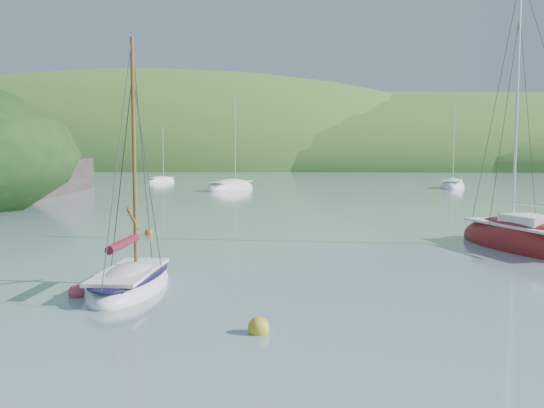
# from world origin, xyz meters

# --- Properties ---
(ground) EXTENTS (700.00, 700.00, 0.00)m
(ground) POSITION_xyz_m (0.00, 0.00, 0.00)
(ground) COLOR gray
(ground) RESTS_ON ground
(shoreline_hills) EXTENTS (690.00, 135.00, 56.00)m
(shoreline_hills) POSITION_xyz_m (-9.66, 172.42, 0.00)
(shoreline_hills) COLOR #3A6928
(shoreline_hills) RESTS_ON ground
(daysailer_white) EXTENTS (2.25, 5.38, 8.11)m
(daysailer_white) POSITION_xyz_m (-3.78, 0.64, 0.20)
(daysailer_white) COLOR white
(daysailer_white) RESTS_ON ground
(sloop_red) EXTENTS (5.91, 9.06, 12.69)m
(sloop_red) POSITION_xyz_m (10.36, 10.05, 0.23)
(sloop_red) COLOR maroon
(sloop_red) RESTS_ON ground
(distant_sloop_a) EXTENTS (5.79, 8.51, 11.48)m
(distant_sloop_a) POSITION_xyz_m (-10.00, 49.37, 0.19)
(distant_sloop_a) COLOR white
(distant_sloop_a) RESTS_ON ground
(distant_sloop_b) EXTENTS (4.36, 8.15, 11.04)m
(distant_sloop_b) POSITION_xyz_m (15.19, 56.60, 0.19)
(distant_sloop_b) COLOR white
(distant_sloop_b) RESTS_ON ground
(distant_sloop_c) EXTENTS (4.02, 6.22, 8.38)m
(distant_sloop_c) POSITION_xyz_m (-22.98, 65.32, 0.15)
(distant_sloop_c) COLOR white
(distant_sloop_c) RESTS_ON ground
(mooring_buoys) EXTENTS (19.98, 16.23, 0.50)m
(mooring_buoys) POSITION_xyz_m (-0.56, 2.63, 0.12)
(mooring_buoys) COLOR gold
(mooring_buoys) RESTS_ON ground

